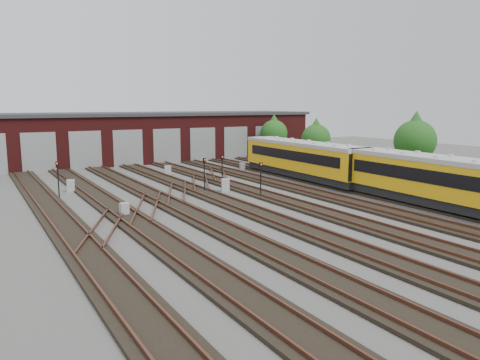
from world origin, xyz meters
TOP-DOWN VIEW (x-y plane):
  - ground at (0.00, 0.00)m, footprint 120.00×120.00m
  - track_network at (-0.17, 0.59)m, footprint 30.40×70.00m
  - maintenance_shed at (-0.01, 39.97)m, footprint 51.00×12.50m
  - grass_verge at (19.00, 10.00)m, footprint 8.00×55.00m
  - metro_train at (10.00, -0.62)m, footprint 3.47×48.79m
  - signal_mast_0 at (-12.73, 17.52)m, footprint 0.28×0.26m
  - signal_mast_1 at (1.37, 16.19)m, footprint 0.24×0.23m
  - signal_mast_2 at (1.70, 10.13)m, footprint 0.27×0.26m
  - signal_mast_3 at (-1.58, 13.87)m, footprint 0.24×0.22m
  - relay_cabinet_0 at (-10.03, 8.77)m, footprint 0.60×0.51m
  - relay_cabinet_1 at (-11.38, 19.87)m, footprint 0.75×0.67m
  - relay_cabinet_2 at (0.18, 13.38)m, footprint 0.81×0.75m
  - relay_cabinet_3 at (-0.87, 24.04)m, footprint 0.82×0.77m
  - relay_cabinet_4 at (8.01, 23.77)m, footprint 0.58×0.50m
  - tree_0 at (17.73, 22.70)m, footprint 3.52×3.52m
  - tree_1 at (17.67, 31.60)m, footprint 3.70×3.70m
  - tree_2 at (19.53, 9.66)m, footprint 4.11×4.11m
  - bush_1 at (19.60, 24.39)m, footprint 1.19×1.19m
  - bush_2 at (19.23, 27.90)m, footprint 1.14×1.14m

SIDE VIEW (x-z plane):
  - ground at x=0.00m, z-range 0.00..0.00m
  - grass_verge at x=19.00m, z-range 0.00..0.05m
  - track_network at x=-0.17m, z-range -0.06..0.27m
  - relay_cabinet_4 at x=8.01m, z-range 0.00..0.88m
  - relay_cabinet_0 at x=-10.03m, z-range 0.00..0.93m
  - relay_cabinet_1 at x=-11.38m, z-range 0.00..1.06m
  - relay_cabinet_3 at x=-0.87m, z-range 0.00..1.09m
  - relay_cabinet_2 at x=0.18m, z-range 0.00..1.10m
  - bush_2 at x=19.23m, z-range 0.00..1.14m
  - bush_1 at x=19.60m, z-range 0.00..1.19m
  - signal_mast_2 at x=1.70m, z-range 0.41..3.19m
  - signal_mast_1 at x=1.37m, z-range 0.41..3.23m
  - signal_mast_3 at x=-1.58m, z-range 0.40..3.35m
  - signal_mast_0 at x=-12.73m, z-range 0.43..3.40m
  - metro_train at x=10.00m, z-range 0.37..3.83m
  - maintenance_shed at x=-0.01m, z-range 0.03..6.38m
  - tree_0 at x=17.73m, z-range 0.83..6.66m
  - tree_1 at x=17.67m, z-range 0.87..7.01m
  - tree_2 at x=19.53m, z-range 0.97..7.78m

